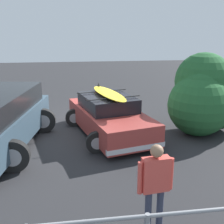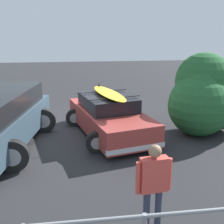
{
  "view_description": "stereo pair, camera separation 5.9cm",
  "coord_description": "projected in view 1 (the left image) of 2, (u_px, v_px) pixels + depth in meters",
  "views": [
    {
      "loc": [
        0.44,
        9.47,
        3.37
      ],
      "look_at": [
        -0.72,
        1.3,
        0.95
      ],
      "focal_mm": 45.0,
      "sensor_mm": 36.0,
      "label": 1
    },
    {
      "loc": [
        0.38,
        9.48,
        3.37
      ],
      "look_at": [
        -0.72,
        1.3,
        0.95
      ],
      "focal_mm": 45.0,
      "sensor_mm": 36.0,
      "label": 2
    }
  ],
  "objects": [
    {
      "name": "sedan_car",
      "position": [
        109.0,
        116.0,
        9.29
      ],
      "size": [
        2.94,
        4.38,
        1.58
      ],
      "color": "#9E3833",
      "rests_on": "ground"
    },
    {
      "name": "ground_plane",
      "position": [
        87.0,
        128.0,
        10.01
      ],
      "size": [
        44.0,
        44.0,
        0.02
      ],
      "primitive_type": "cube",
      "color": "#28282B",
      "rests_on": "ground"
    },
    {
      "name": "person_bystander",
      "position": [
        155.0,
        181.0,
        4.63
      ],
      "size": [
        0.62,
        0.24,
        1.62
      ],
      "color": "#33384C",
      "rests_on": "ground"
    },
    {
      "name": "bush_near_left",
      "position": [
        204.0,
        96.0,
        9.43
      ],
      "size": [
        2.65,
        2.5,
        2.7
      ],
      "color": "#4C3828",
      "rests_on": "ground"
    }
  ]
}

